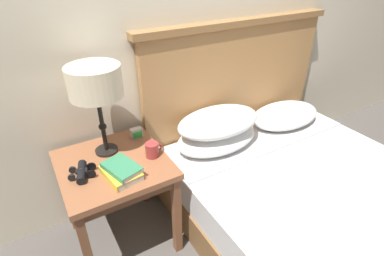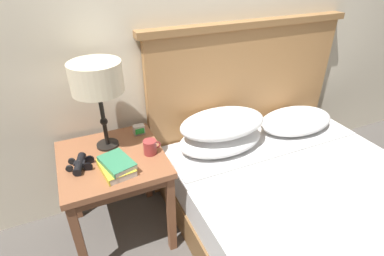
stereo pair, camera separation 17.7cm
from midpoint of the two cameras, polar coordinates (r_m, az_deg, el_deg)
wall_back at (r=1.93m, az=-1.61°, el=21.34°), size 8.00×0.06×2.60m
nightstand at (r=1.79m, az=-12.06°, el=-7.56°), size 0.58×0.58×0.61m
bed at (r=2.03m, az=25.00°, el=-14.44°), size 1.59×2.03×1.22m
table_lamp at (r=1.65m, az=-14.79°, el=8.85°), size 0.28×0.28×0.51m
book_on_nightstand at (r=1.62m, az=-11.26°, el=-7.56°), size 0.18×0.23×0.04m
book_stacked_on_top at (r=1.60m, az=-11.11°, el=-6.58°), size 0.18×0.23×0.03m
binoculars_pair at (r=1.69m, az=-17.79°, el=-6.62°), size 0.15×0.16×0.05m
coffee_mug at (r=1.71m, az=-5.03°, el=-3.73°), size 0.10×0.08×0.08m
alarm_clock at (r=1.90m, az=-7.48°, el=-0.38°), size 0.07×0.05×0.06m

